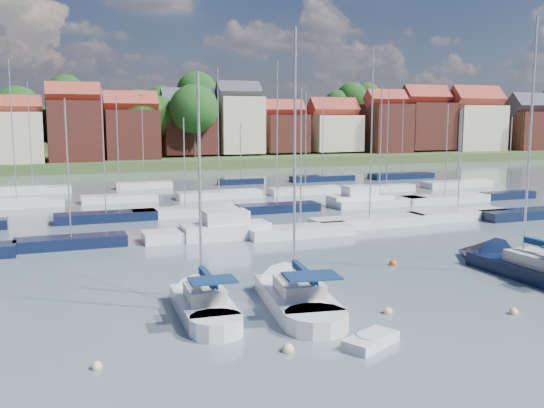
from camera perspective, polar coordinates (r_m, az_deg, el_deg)
name	(u,v)px	position (r m, az deg, el deg)	size (l,w,h in m)	color
ground	(221,202)	(69.35, -4.79, 0.14)	(260.00, 260.00, 0.00)	#495A63
sailboat_left	(200,302)	(31.23, -6.81, -9.16)	(2.92, 9.42, 12.76)	silver
sailboat_centre	(290,293)	(32.66, 1.71, -8.35)	(4.53, 11.52, 15.25)	silver
sailboat_navy	(510,265)	(41.53, 21.52, -5.34)	(3.48, 12.24, 16.83)	black
tender	(371,341)	(26.70, 9.28, -12.59)	(2.95, 2.34, 0.58)	silver
buoy_a	(97,369)	(25.16, -16.16, -14.69)	(0.42, 0.42, 0.42)	beige
buoy_b	(288,352)	(25.85, 1.50, -13.72)	(0.52, 0.52, 0.52)	beige
buoy_c	(388,313)	(31.03, 10.83, -10.08)	(0.45, 0.45, 0.45)	beige
buoy_d	(513,314)	(32.64, 21.77, -9.60)	(0.45, 0.45, 0.45)	beige
buoy_e	(393,265)	(40.87, 11.32, -5.64)	(0.49, 0.49, 0.49)	#D85914
buoy_g	(527,274)	(41.08, 22.88, -6.06)	(0.50, 0.50, 0.50)	#D85914
buoy_h	(538,282)	(39.24, 23.79, -6.76)	(0.51, 0.51, 0.51)	#D85914
marina_field	(251,204)	(65.26, -2.02, 0.05)	(79.62, 41.41, 15.93)	silver
far_shore_town	(131,137)	(160.22, -13.17, 6.14)	(212.46, 90.00, 22.27)	#44552A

